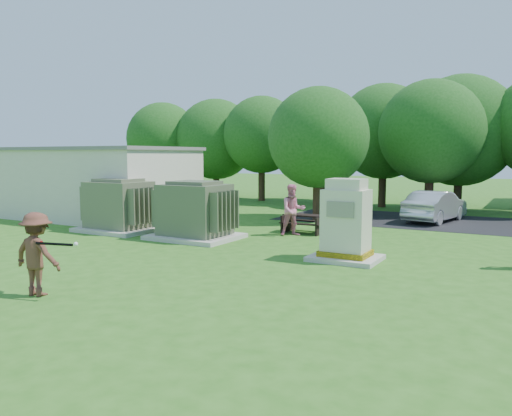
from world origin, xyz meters
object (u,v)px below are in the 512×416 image
Objects in this scene: transformer_left at (119,207)px; transformer_right at (195,212)px; picnic_table at (305,221)px; person_at_picnic at (293,210)px; batter at (37,254)px; car_white at (351,205)px; generator_cabinet at (346,225)px; car_silver_a at (435,206)px.

transformer_left is 3.70m from transformer_right.
person_at_picnic reaches higher than picnic_table.
car_white is (1.49, 15.99, -0.26)m from batter.
transformer_right is 1.29× the size of generator_cabinet.
transformer_left is 1.00× the size of transformer_right.
generator_cabinet is 9.80m from car_white.
car_white is at bearing -101.29° from batter.
car_white is at bearing 20.72° from car_silver_a.
transformer_right reaches higher than picnic_table.
person_at_picnic is at bearing -103.83° from car_white.
transformer_left is at bearing -61.65° from batter.
picnic_table is 5.25m from car_white.
car_white is (0.18, 6.11, -0.33)m from person_at_picnic.
car_white is at bearing 70.81° from transformer_right.
picnic_table is 0.86× the size of person_at_picnic.
car_silver_a is at bearing -2.19° from car_white.
generator_cabinet reaches higher than batter.
transformer_left is 0.71× the size of car_silver_a.
car_silver_a is at bearing 19.77° from person_at_picnic.
transformer_right is 1.56× the size of person_at_picnic.
transformer_right is 11.27m from car_silver_a.
batter is 0.93× the size of person_at_picnic.
transformer_right is 3.62m from person_at_picnic.
generator_cabinet is 1.21× the size of person_at_picnic.
transformer_left is 6.87m from person_at_picnic.
generator_cabinet reaches higher than car_silver_a.
car_white is (2.94, 8.45, -0.34)m from transformer_right.
picnic_table is (-3.08, 4.07, -0.58)m from generator_cabinet.
generator_cabinet is (9.65, -0.87, 0.05)m from transformer_left.
transformer_right is at bearing 64.61° from car_silver_a.
car_white is at bearing 51.83° from transformer_left.
transformer_left is at bearing 174.86° from generator_cabinet.
batter is at bearing 83.40° from car_silver_a.
person_at_picnic reaches higher than car_white.
batter is at bearing -79.15° from transformer_right.
picnic_table is 0.92× the size of batter.
person_at_picnic is at bearing -97.00° from picnic_table.
person_at_picnic is 0.52× the size of car_white.
batter is at bearing -97.54° from picnic_table.
car_silver_a is (10.34, 9.10, -0.27)m from transformer_left.
transformer_right reaches higher than car_white.
batter is (-4.50, -6.67, -0.12)m from generator_cabinet.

